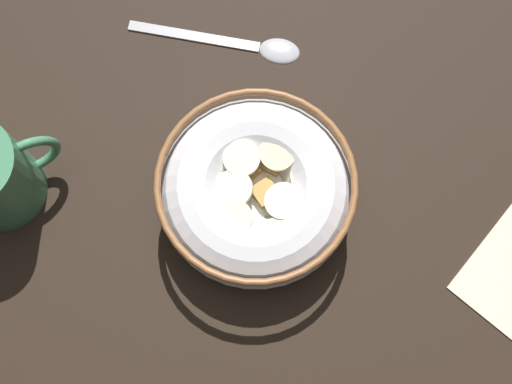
{
  "coord_description": "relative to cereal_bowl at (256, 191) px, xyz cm",
  "views": [
    {
      "loc": [
        -6.64,
        -12.67,
        56.65
      ],
      "look_at": [
        0.0,
        0.0,
        3.0
      ],
      "focal_mm": 45.31,
      "sensor_mm": 36.0,
      "label": 1
    }
  ],
  "objects": [
    {
      "name": "cereal_bowl",
      "position": [
        0.0,
        0.0,
        0.0
      ],
      "size": [
        16.85,
        16.85,
        6.06
      ],
      "color": "silver",
      "rests_on": "ground_plane"
    },
    {
      "name": "ground_plane",
      "position": [
        0.01,
        0.0,
        -4.28
      ],
      "size": [
        115.05,
        115.05,
        2.0
      ],
      "primitive_type": "cube",
      "color": "black"
    },
    {
      "name": "spoon",
      "position": [
        6.57,
        13.97,
        -2.95
      ],
      "size": [
        14.39,
        11.92,
        0.8
      ],
      "color": "#A5A5AD",
      "rests_on": "ground_plane"
    }
  ]
}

